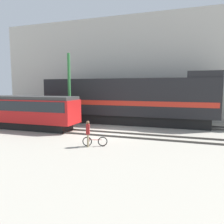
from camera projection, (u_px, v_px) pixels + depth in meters
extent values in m
plane|color=#9E998C|center=(108.00, 133.00, 18.83)|extent=(120.00, 120.00, 0.00)
cube|color=#47423D|center=(103.00, 135.00, 17.67)|extent=(60.00, 0.07, 0.14)
cube|color=#47423D|center=(109.00, 132.00, 19.02)|extent=(60.00, 0.07, 0.14)
cube|color=#47423D|center=(122.00, 124.00, 23.07)|extent=(60.00, 0.07, 0.14)
cube|color=#47423D|center=(126.00, 122.00, 24.42)|extent=(60.00, 0.07, 0.14)
cube|color=#B7B2A8|center=(138.00, 70.00, 29.35)|extent=(36.87, 6.00, 12.60)
cube|color=black|center=(125.00, 119.00, 23.66)|extent=(16.93, 2.55, 1.00)
cube|color=black|center=(125.00, 97.00, 23.38)|extent=(18.40, 3.00, 3.83)
cube|color=red|center=(125.00, 102.00, 23.45)|extent=(18.03, 3.04, 0.50)
cube|color=black|center=(204.00, 75.00, 20.70)|extent=(3.00, 2.85, 0.60)
cube|color=black|center=(20.00, 125.00, 21.12)|extent=(10.53, 2.00, 0.70)
cube|color=red|center=(19.00, 110.00, 20.96)|extent=(11.96, 2.50, 2.12)
cube|color=#1E2328|center=(19.00, 105.00, 20.90)|extent=(11.49, 2.54, 0.90)
cube|color=#333333|center=(19.00, 98.00, 20.82)|extent=(11.72, 2.38, 0.30)
torus|color=black|center=(103.00, 141.00, 14.68)|extent=(0.64, 0.27, 0.65)
torus|color=black|center=(87.00, 141.00, 14.68)|extent=(0.64, 0.27, 0.65)
cylinder|color=#B21E1E|center=(95.00, 140.00, 14.67)|extent=(0.85, 0.31, 0.04)
cylinder|color=#B21E1E|center=(89.00, 139.00, 14.67)|extent=(0.03, 0.03, 0.29)
cylinder|color=#262626|center=(103.00, 136.00, 14.64)|extent=(0.16, 0.43, 0.02)
cylinder|color=#8C7A5B|center=(88.00, 140.00, 14.61)|extent=(0.11, 0.11, 0.86)
cylinder|color=#8C7A5B|center=(88.00, 141.00, 14.45)|extent=(0.11, 0.11, 0.86)
cube|color=maroon|center=(88.00, 129.00, 14.44)|extent=(0.32, 0.41, 0.66)
sphere|color=brown|center=(88.00, 123.00, 14.39)|extent=(0.23, 0.23, 0.23)
cylinder|color=#2D7238|center=(69.00, 90.00, 22.22)|extent=(0.29, 0.29, 7.34)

